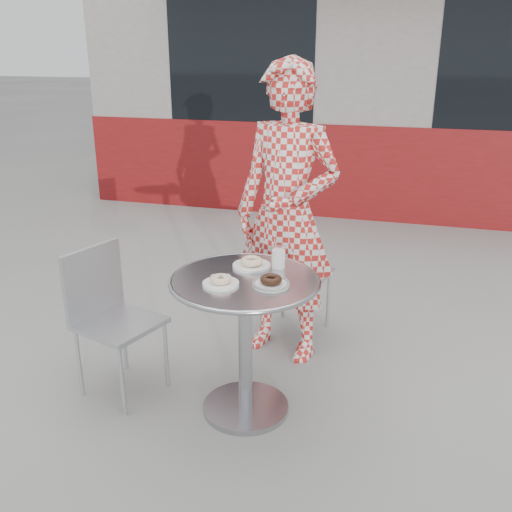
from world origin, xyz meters
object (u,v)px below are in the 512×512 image
(plate_checker, at_px, (271,282))
(chair_left, at_px, (121,350))
(bistro_table, at_px, (245,313))
(chair_far, at_px, (295,298))
(milk_cup, at_px, (278,258))
(plate_far, at_px, (252,263))
(seated_person, at_px, (287,215))
(plate_near, at_px, (221,281))

(plate_checker, bearing_deg, chair_left, 177.31)
(bistro_table, xyz_separation_m, chair_far, (0.06, 0.90, -0.31))
(chair_far, bearing_deg, chair_left, 60.55)
(plate_checker, bearing_deg, bistro_table, 162.84)
(chair_far, distance_m, milk_cup, 0.90)
(bistro_table, xyz_separation_m, plate_far, (-0.01, 0.16, 0.20))
(chair_far, relative_size, plate_checker, 4.54)
(seated_person, distance_m, milk_cup, 0.50)
(seated_person, height_order, plate_checker, seated_person)
(chair_left, xyz_separation_m, plate_far, (0.68, 0.16, 0.51))
(seated_person, bearing_deg, milk_cup, -66.88)
(chair_far, xyz_separation_m, milk_cup, (0.06, -0.71, 0.54))
(seated_person, xyz_separation_m, plate_far, (-0.06, -0.51, -0.11))
(chair_far, xyz_separation_m, plate_far, (-0.07, -0.74, 0.50))
(chair_far, relative_size, chair_left, 1.01)
(chair_left, height_order, milk_cup, milk_cup)
(plate_near, bearing_deg, chair_left, 171.07)
(plate_checker, bearing_deg, seated_person, 97.41)
(plate_far, distance_m, plate_near, 0.27)
(milk_cup, bearing_deg, plate_near, -125.63)
(bistro_table, xyz_separation_m, chair_left, (-0.69, -0.00, -0.31))
(chair_left, bearing_deg, seated_person, -29.49)
(chair_left, xyz_separation_m, milk_cup, (0.81, 0.19, 0.54))
(seated_person, height_order, plate_far, seated_person)
(chair_far, distance_m, plate_near, 1.13)
(chair_far, relative_size, plate_far, 4.23)
(plate_far, xyz_separation_m, plate_near, (-0.07, -0.26, -0.00))
(plate_near, bearing_deg, seated_person, 80.34)
(chair_left, bearing_deg, plate_checker, -74.57)
(chair_left, height_order, plate_far, chair_left)
(bistro_table, distance_m, seated_person, 0.74)
(chair_far, xyz_separation_m, seated_person, (-0.01, -0.23, 0.61))
(seated_person, relative_size, plate_checker, 9.76)
(bistro_table, xyz_separation_m, seated_person, (0.05, 0.67, 0.31))
(chair_far, bearing_deg, plate_checker, 105.26)
(bistro_table, distance_m, plate_checker, 0.24)
(plate_near, height_order, plate_checker, plate_checker)
(plate_far, height_order, plate_near, plate_far)
(bistro_table, bearing_deg, plate_checker, -17.16)
(chair_far, xyz_separation_m, plate_near, (-0.14, -1.00, 0.50))
(plate_near, bearing_deg, bistro_table, 49.36)
(bistro_table, height_order, milk_cup, milk_cup)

